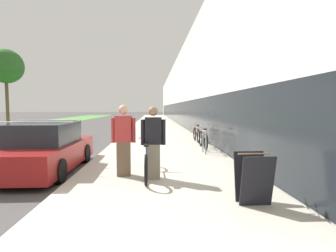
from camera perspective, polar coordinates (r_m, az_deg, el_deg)
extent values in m
cube|color=#BCB5A5|center=(26.31, -2.60, 0.17)|extent=(4.57, 70.00, 0.14)
cube|color=silver|center=(35.13, 9.37, 6.89)|extent=(10.00, 70.00, 7.26)
cube|color=#1E2328|center=(34.36, 1.21, 3.04)|extent=(0.10, 63.00, 2.20)
cube|color=#518E42|center=(32.91, -26.17, 0.44)|extent=(5.96, 70.00, 0.03)
torus|color=black|center=(7.43, -4.45, -6.39)|extent=(0.06, 0.69, 0.69)
torus|color=black|center=(5.74, -4.82, -9.50)|extent=(0.06, 0.69, 0.69)
cylinder|color=#2D56A8|center=(6.55, -4.62, -5.96)|extent=(0.04, 1.47, 0.04)
cylinder|color=#2D56A8|center=(6.23, -4.69, -7.40)|extent=(0.04, 0.88, 0.32)
cylinder|color=#2D56A8|center=(5.98, -4.76, -5.53)|extent=(0.03, 0.03, 0.28)
cube|color=black|center=(5.96, -4.76, -4.18)|extent=(0.11, 0.22, 0.05)
cylinder|color=#2D56A8|center=(7.24, -4.49, -3.80)|extent=(0.03, 0.03, 0.30)
cylinder|color=silver|center=(7.22, -4.49, -2.62)|extent=(0.52, 0.03, 0.03)
cube|color=#756B5B|center=(6.27, -3.22, -7.71)|extent=(0.32, 0.23, 0.83)
cube|color=black|center=(6.16, -3.25, -1.05)|extent=(0.39, 0.23, 0.63)
cylinder|color=black|center=(6.17, -5.50, -1.36)|extent=(0.10, 0.10, 0.60)
cylinder|color=black|center=(6.17, -0.99, -1.34)|extent=(0.10, 0.10, 0.60)
sphere|color=#936B51|center=(6.14, -3.26, 3.26)|extent=(0.23, 0.23, 0.23)
cube|color=brown|center=(6.63, -9.61, -7.04)|extent=(0.32, 0.23, 0.84)
cube|color=#B23333|center=(6.52, -9.69, -0.62)|extent=(0.39, 0.23, 0.65)
cylinder|color=#B23333|center=(6.56, -11.83, -0.91)|extent=(0.10, 0.10, 0.61)
cylinder|color=#B23333|center=(6.50, -7.52, -0.91)|extent=(0.10, 0.10, 0.61)
sphere|color=tan|center=(6.50, -9.73, 3.53)|extent=(0.23, 0.23, 0.23)
cylinder|color=gray|center=(9.56, 8.22, -3.71)|extent=(0.05, 0.05, 0.82)
cylinder|color=gray|center=(10.09, 7.60, -3.29)|extent=(0.05, 0.05, 0.82)
cylinder|color=gray|center=(9.78, 7.93, -1.11)|extent=(0.05, 0.55, 0.05)
torus|color=black|center=(11.54, 7.15, -2.72)|extent=(0.06, 0.68, 0.68)
torus|color=black|center=(10.47, 8.23, -3.42)|extent=(0.06, 0.68, 0.68)
cylinder|color=#B7BCC1|center=(10.98, 7.67, -1.98)|extent=(0.04, 0.93, 0.04)
cylinder|color=#B7BCC1|center=(10.78, 7.89, -2.62)|extent=(0.04, 0.56, 0.31)
cylinder|color=#B7BCC1|center=(10.62, 8.03, -1.42)|extent=(0.03, 0.03, 0.28)
cube|color=black|center=(10.61, 8.04, -0.67)|extent=(0.11, 0.22, 0.05)
cylinder|color=#B7BCC1|center=(11.42, 7.24, -1.00)|extent=(0.03, 0.03, 0.30)
cylinder|color=silver|center=(11.40, 7.25, -0.26)|extent=(0.52, 0.03, 0.03)
torus|color=black|center=(13.64, 5.85, -1.69)|extent=(0.06, 0.68, 0.68)
torus|color=black|center=(12.57, 6.63, -2.18)|extent=(0.06, 0.68, 0.68)
cylinder|color=red|center=(13.09, 6.23, -1.03)|extent=(0.04, 0.93, 0.04)
cylinder|color=red|center=(12.88, 6.39, -1.54)|extent=(0.04, 0.56, 0.31)
cylinder|color=red|center=(12.73, 6.49, -0.54)|extent=(0.03, 0.03, 0.28)
cube|color=black|center=(12.72, 6.50, 0.08)|extent=(0.11, 0.22, 0.05)
cylinder|color=red|center=(13.53, 5.92, -0.24)|extent=(0.03, 0.03, 0.29)
cylinder|color=silver|center=(13.52, 5.92, 0.38)|extent=(0.52, 0.03, 0.03)
cube|color=black|center=(4.75, 18.92, -11.38)|extent=(0.56, 0.20, 0.89)
cube|color=black|center=(5.07, 17.36, -10.36)|extent=(0.56, 0.20, 0.89)
cylinder|color=#93704C|center=(4.82, 18.23, -5.77)|extent=(0.56, 0.03, 0.03)
cube|color=maroon|center=(8.27, -25.25, -5.73)|extent=(1.77, 4.09, 0.65)
cube|color=#1E2328|center=(8.19, -25.37, -1.46)|extent=(1.52, 2.04, 0.58)
cylinder|color=silver|center=(8.59, -24.31, 1.10)|extent=(1.89, 0.04, 0.04)
cylinder|color=silver|center=(7.76, -26.70, 0.75)|extent=(1.89, 0.04, 0.04)
cylinder|color=black|center=(9.73, -26.99, -5.43)|extent=(0.22, 0.60, 0.60)
cylinder|color=black|center=(9.20, -17.58, -5.70)|extent=(0.22, 0.60, 0.60)
cylinder|color=black|center=(6.89, -22.68, -9.05)|extent=(0.22, 0.60, 0.60)
cylinder|color=brown|center=(27.89, -31.59, 4.26)|extent=(0.28, 0.28, 4.48)
sphere|color=#285B23|center=(28.13, -31.84, 11.01)|extent=(3.05, 3.05, 3.05)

